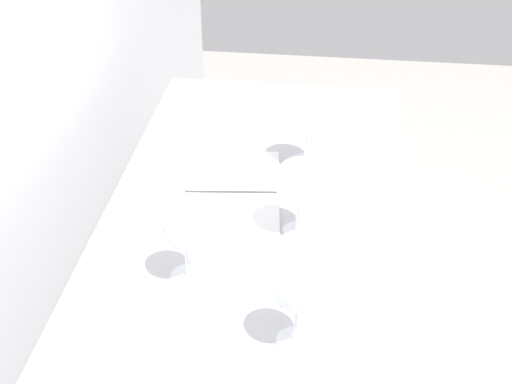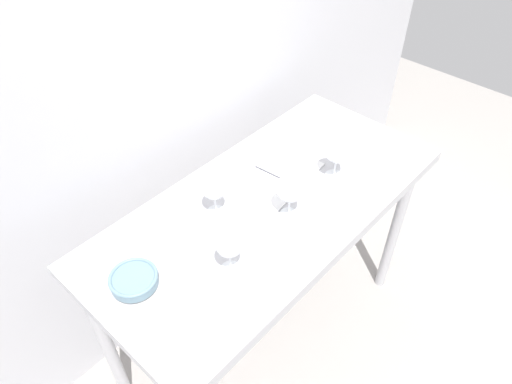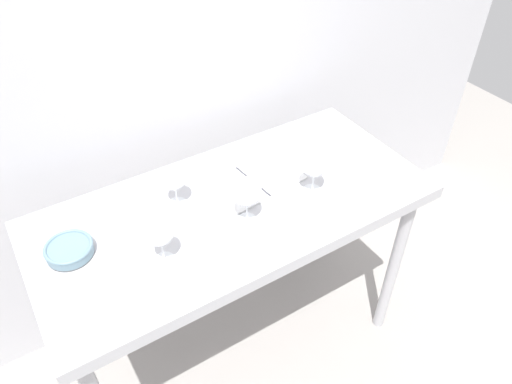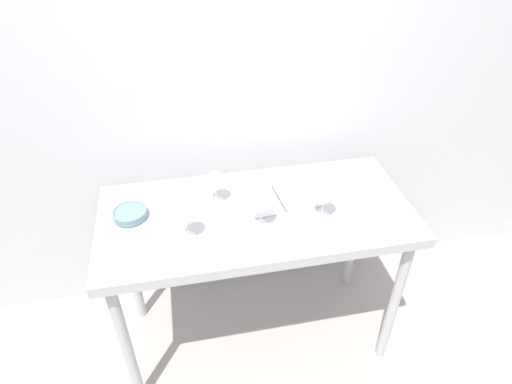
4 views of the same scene
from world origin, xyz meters
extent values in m
cube|color=#B4B4B9|center=(0.00, 0.00, 0.88)|extent=(1.40, 0.64, 0.04)
cube|color=#B4B4B9|center=(0.00, -0.33, 0.88)|extent=(1.40, 0.01, 0.05)
cylinder|color=#B4B4B9|center=(0.64, -0.26, 0.43)|extent=(0.05, 0.05, 0.86)
cylinder|color=#B4B4B9|center=(0.64, 0.26, 0.43)|extent=(0.05, 0.05, 0.86)
cylinder|color=white|center=(-0.31, -0.12, 0.90)|extent=(0.07, 0.07, 0.00)
cylinder|color=white|center=(-0.31, -0.12, 0.95)|extent=(0.01, 0.01, 0.08)
sphere|color=white|center=(-0.31, -0.12, 1.02)|extent=(0.09, 0.09, 0.09)
cylinder|color=maroon|center=(-0.31, -0.12, 1.01)|extent=(0.06, 0.06, 0.03)
cylinder|color=white|center=(0.00, -0.10, 0.90)|extent=(0.06, 0.06, 0.00)
cylinder|color=white|center=(0.00, -0.10, 0.94)|extent=(0.01, 0.01, 0.08)
sphere|color=white|center=(0.00, -0.10, 1.02)|extent=(0.10, 0.10, 0.10)
cylinder|color=maroon|center=(0.00, -0.10, 1.01)|extent=(0.07, 0.07, 0.02)
cylinder|color=white|center=(-0.17, 0.10, 0.90)|extent=(0.07, 0.07, 0.00)
cylinder|color=white|center=(-0.17, 0.10, 0.94)|extent=(0.01, 0.01, 0.08)
sphere|color=white|center=(-0.17, 0.10, 1.02)|extent=(0.09, 0.09, 0.09)
cylinder|color=#5A1026|center=(-0.17, 0.10, 1.00)|extent=(0.06, 0.06, 0.02)
cylinder|color=white|center=(0.28, -0.10, 0.90)|extent=(0.07, 0.07, 0.00)
cylinder|color=white|center=(0.28, -0.10, 0.94)|extent=(0.01, 0.01, 0.08)
sphere|color=white|center=(0.28, -0.10, 1.03)|extent=(0.10, 0.10, 0.10)
cylinder|color=maroon|center=(0.28, -0.10, 1.01)|extent=(0.07, 0.07, 0.02)
cube|color=white|center=(0.03, 0.05, 0.90)|extent=(0.20, 0.23, 0.01)
cube|color=white|center=(0.21, 0.06, 0.90)|extent=(0.20, 0.23, 0.01)
cube|color=#3F3F47|center=(0.12, 0.06, 0.90)|extent=(0.03, 0.21, 0.01)
cube|color=white|center=(0.41, 0.15, 0.90)|extent=(0.30, 0.31, 0.00)
camera|label=1|loc=(-1.20, -0.16, 1.81)|focal=50.94mm
camera|label=2|loc=(-0.94, -0.80, 2.10)|focal=33.12mm
camera|label=3|loc=(-0.60, -1.11, 2.04)|focal=34.04mm
camera|label=4|loc=(-0.30, -1.49, 2.14)|focal=30.60mm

